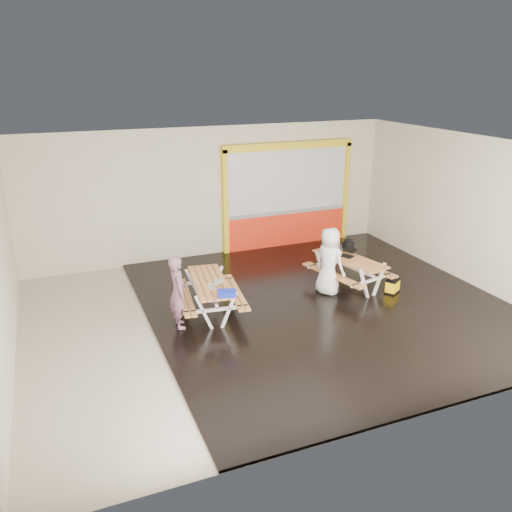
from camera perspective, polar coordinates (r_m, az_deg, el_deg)
name	(u,v)px	position (r m, az deg, el deg)	size (l,w,h in m)	color
room	(273,235)	(10.48, 1.85, 2.30)	(10.02, 8.02, 3.52)	beige
deck	(324,303)	(11.64, 7.41, -5.13)	(7.50, 7.98, 0.05)	black
kiosk	(288,198)	(14.90, 3.48, 6.38)	(3.88, 0.16, 3.00)	#FA3215
picnic_table_left	(210,289)	(10.91, -5.04, -3.58)	(1.53, 2.06, 0.76)	tan
picnic_table_right	(349,265)	(12.35, 10.15, -0.99)	(1.67, 2.12, 0.75)	tan
person_left	(178,292)	(10.30, -8.50, -3.91)	(0.54, 0.35, 1.48)	#7C536A
person_right	(329,262)	(11.89, 8.01, -0.61)	(0.77, 0.50, 1.58)	white
laptop_left	(215,284)	(10.54, -4.50, -3.11)	(0.36, 0.34, 0.13)	silver
laptop_right	(348,254)	(12.42, 9.96, 0.24)	(0.45, 0.44, 0.15)	black
blue_pouch	(227,293)	(10.11, -3.15, -4.09)	(0.35, 0.24, 0.10)	#1224C5
toolbox	(334,249)	(12.57, 8.47, 0.73)	(0.41, 0.30, 0.22)	black
backpack	(348,248)	(13.15, 9.98, 0.82)	(0.30, 0.23, 0.45)	black
dark_case	(330,288)	(12.17, 8.04, -3.49)	(0.41, 0.31, 0.15)	black
fluke_bag	(393,286)	(12.38, 14.68, -3.19)	(0.43, 0.39, 0.31)	black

